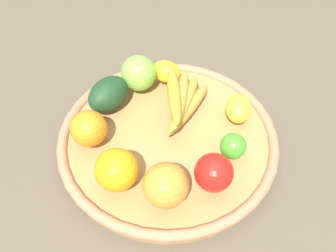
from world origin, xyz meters
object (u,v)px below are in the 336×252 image
orange_1 (117,170)px  apple_1 (139,73)px  apple_0 (166,185)px  lime_0 (234,144)px  banana_bunch (181,101)px  avocado (108,94)px  lemon_1 (238,108)px  apple_2 (214,172)px  lemon_0 (166,72)px  orange_0 (89,128)px

orange_1 → apple_1: 0.24m
apple_0 → lime_0: bearing=-29.2°
apple_1 → apple_0: bearing=-144.6°
banana_bunch → apple_1: 0.12m
avocado → lemon_1: bearing=-73.9°
apple_1 → apple_2: 0.28m
orange_1 → apple_2: orange_1 is taller
lemon_0 → orange_1: bearing=-173.9°
orange_1 → apple_0: apple_0 is taller
avocado → apple_2: apple_2 is taller
lemon_1 → orange_1: 0.27m
lemon_0 → orange_0: orange_0 is taller
apple_2 → apple_1: bearing=52.8°
banana_bunch → lemon_0: 0.10m
banana_bunch → apple_0: bearing=-165.4°
lime_0 → orange_0: 0.27m
lemon_1 → lemon_0: (0.05, 0.17, -0.00)m
banana_bunch → lemon_1: size_ratio=2.45×
banana_bunch → apple_1: size_ratio=2.17×
lemon_1 → lemon_0: size_ratio=1.04×
orange_1 → avocado: orange_1 is taller
orange_1 → avocado: 0.19m
lemon_1 → apple_2: apple_2 is taller
orange_0 → apple_0: (-0.06, -0.18, 0.00)m
lemon_1 → orange_0: orange_0 is taller
lemon_0 → orange_0: bearing=163.6°
avocado → apple_1: bearing=-22.5°
lemon_0 → banana_bunch: bearing=-139.2°
lemon_0 → apple_0: 0.29m
lemon_0 → apple_1: apple_1 is taller
lemon_1 → orange_0: 0.29m
lemon_0 → orange_1: (-0.27, -0.03, 0.01)m
lemon_1 → apple_2: (-0.17, -0.00, 0.01)m
banana_bunch → apple_0: 0.20m
orange_0 → apple_2: orange_0 is taller
lime_0 → apple_2: size_ratio=0.71×
orange_1 → apple_1: apple_1 is taller
orange_1 → lime_0: bearing=-49.4°
orange_1 → apple_1: size_ratio=0.98×
banana_bunch → lemon_0: banana_bunch is taller
apple_0 → apple_2: size_ratio=1.14×
banana_bunch → apple_2: (-0.14, -0.11, 0.00)m
apple_1 → lime_0: bearing=-111.3°
apple_1 → apple_0: same height
lemon_0 → lemon_1: bearing=-104.5°
apple_0 → orange_0: bearing=72.6°
lemon_0 → apple_1: 0.06m
lemon_1 → avocado: avocado is taller
apple_2 → lemon_0: bearing=40.2°
lemon_0 → avocado: avocado is taller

